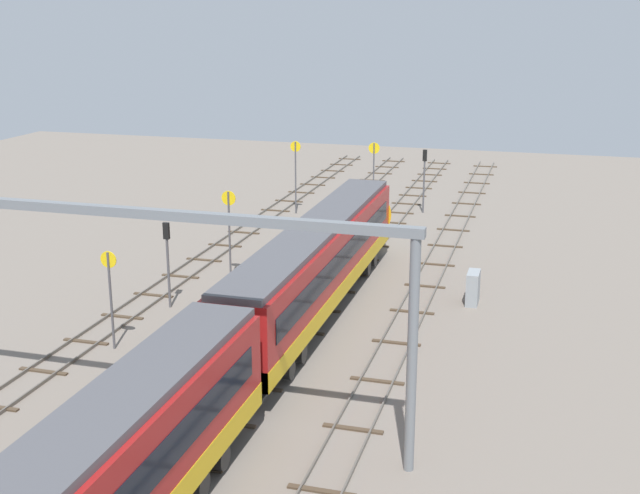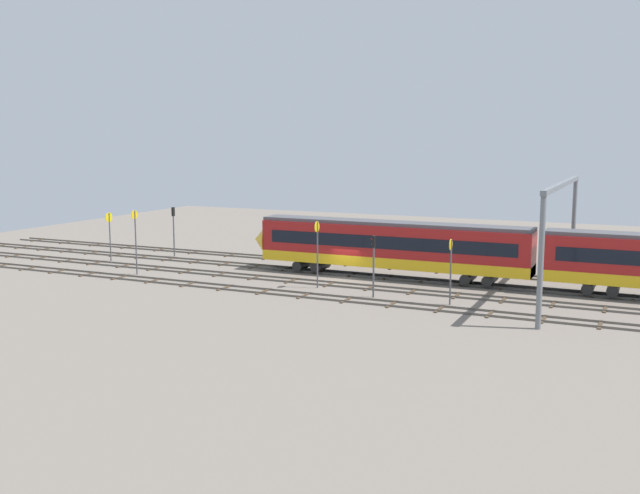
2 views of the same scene
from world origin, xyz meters
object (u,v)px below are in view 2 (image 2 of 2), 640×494
overhead_gantry (561,210)px  speed_sign_distant_end (110,229)px  train (531,257)px  speed_sign_near_foreground (451,263)px  speed_sign_mid_trackside (135,234)px  signal_light_trackside_departure (374,257)px  signal_light_trackside_approach (173,225)px  speed_sign_far_trackside (317,246)px  relay_cabinet (381,252)px

overhead_gantry → speed_sign_distant_end: (42.54, 0.65, -3.56)m
train → speed_sign_near_foreground: (4.50, 8.04, 0.42)m
train → speed_sign_near_foreground: size_ratio=10.37×
speed_sign_mid_trackside → signal_light_trackside_departure: 22.61m
overhead_gantry → signal_light_trackside_approach: (38.47, -4.32, -3.46)m
train → speed_sign_distant_end: (40.15, 3.13, 0.53)m
overhead_gantry → speed_sign_mid_trackside: bearing=8.7°
train → speed_sign_far_trackside: size_ratio=9.22×
speed_sign_mid_trackside → signal_light_trackside_approach: speed_sign_mid_trackside is taller
speed_sign_far_trackside → signal_light_trackside_departure: (-5.37, 1.41, -0.37)m
speed_sign_far_trackside → speed_sign_distant_end: size_ratio=1.13×
train → speed_sign_distant_end: train is taller
speed_sign_distant_end → signal_light_trackside_approach: 6.43m
signal_light_trackside_departure → signal_light_trackside_approach: bearing=-21.0°
signal_light_trackside_approach → speed_sign_mid_trackside: bearing=107.1°
train → signal_light_trackside_departure: bearing=37.4°
speed_sign_near_foreground → speed_sign_mid_trackside: (28.60, -0.13, 0.55)m
speed_sign_near_foreground → speed_sign_mid_trackside: speed_sign_mid_trackside is taller
signal_light_trackside_approach → relay_cabinet: size_ratio=2.78×
speed_sign_mid_trackside → signal_light_trackside_departure: size_ratio=1.21×
overhead_gantry → signal_light_trackside_departure: size_ratio=4.28×
speed_sign_near_foreground → speed_sign_far_trackside: speed_sign_far_trackside is taller
speed_sign_mid_trackside → signal_light_trackside_approach: (2.99, -9.76, -0.33)m
speed_sign_far_trackside → speed_sign_distant_end: speed_sign_far_trackside is taller
speed_sign_far_trackside → signal_light_trackside_approach: bearing=-22.6°
overhead_gantry → speed_sign_far_trackside: 18.99m
speed_sign_near_foreground → speed_sign_distant_end: speed_sign_near_foreground is taller
signal_light_trackside_approach → overhead_gantry: bearing=173.6°
speed_sign_far_trackside → overhead_gantry: bearing=-167.3°
train → signal_light_trackside_departure: (10.48, 8.00, 0.46)m
overhead_gantry → speed_sign_near_foreground: (6.88, 5.56, -3.68)m
speed_sign_distant_end → signal_light_trackside_departure: speed_sign_distant_end is taller
signal_light_trackside_approach → signal_light_trackside_departure: bearing=159.0°
train → signal_light_trackside_departure: size_ratio=10.55×
signal_light_trackside_departure → overhead_gantry: bearing=-156.8°
signal_light_trackside_approach → speed_sign_near_foreground: bearing=162.6°
speed_sign_mid_trackside → speed_sign_far_trackside: 17.29m
speed_sign_mid_trackside → speed_sign_near_foreground: bearing=179.7°
speed_sign_near_foreground → signal_light_trackside_approach: 33.10m
overhead_gantry → speed_sign_mid_trackside: (35.48, 5.43, -3.13)m
speed_sign_mid_trackside → speed_sign_distant_end: (7.06, -4.78, -0.44)m
overhead_gantry → relay_cabinet: 21.53m
speed_sign_far_trackside → signal_light_trackside_departure: 5.57m
signal_light_trackside_approach → speed_sign_distant_end: bearing=50.7°
train → signal_light_trackside_approach: 36.14m
train → speed_sign_far_trackside: (15.86, 6.59, 0.82)m
train → overhead_gantry: 5.35m
overhead_gantry → signal_light_trackside_approach: 38.87m
train → relay_cabinet: bearing=-26.8°
overhead_gantry → speed_sign_distant_end: overhead_gantry is taller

